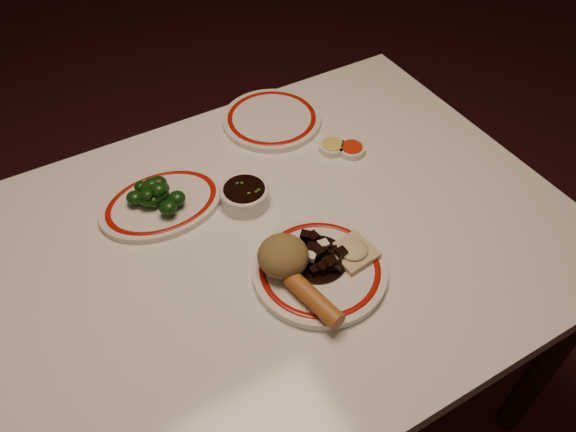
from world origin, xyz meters
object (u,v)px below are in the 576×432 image
Objects in this scene: rice_mound at (283,256)px; broccoli_plate at (162,203)px; spring_roll at (314,299)px; main_plate at (320,270)px; dining_table at (277,263)px; stirfry_heap at (318,256)px; fried_wonton at (353,251)px; soy_bowl at (245,196)px; broccoli_pile at (156,194)px.

rice_mound is 0.36× the size of broccoli_plate.
rice_mound reaches higher than spring_roll.
broccoli_plate is (-0.19, 0.32, -0.00)m from main_plate.
dining_table is 12.49× the size of rice_mound.
spring_roll is at bearing -126.11° from stirfry_heap.
soy_bowl is (-0.11, 0.25, -0.01)m from fried_wonton.
spring_roll is 1.05× the size of stirfry_heap.
broccoli_plate reaches higher than dining_table.
spring_roll reaches higher than broccoli_plate.
spring_roll is at bearing -93.49° from soy_bowl.
broccoli_plate is 0.18m from soy_bowl.
fried_wonton is (0.13, -0.04, -0.02)m from rice_mound.
fried_wonton is 0.72× the size of stirfry_heap.
broccoli_pile is (-0.20, 0.32, 0.03)m from main_plate.
spring_roll is 1.22× the size of soy_bowl.
broccoli_pile is 0.18m from soy_bowl.
rice_mound is (-0.06, 0.04, 0.04)m from main_plate.
fried_wonton is at bearing -20.32° from stirfry_heap.
dining_table is at bearing -48.57° from broccoli_plate.
fried_wonton is 0.42m from broccoli_plate.
main_plate is at bearing -30.68° from rice_mound.
rice_mound reaches higher than main_plate.
fried_wonton reaches higher than broccoli_plate.
spring_roll is (0.00, -0.10, -0.02)m from rice_mound.
broccoli_pile is at bearing 124.74° from stirfry_heap.
fried_wonton is at bearing -3.80° from main_plate.
spring_roll is 0.47× the size of broccoli_plate.
main_plate is 0.37m from broccoli_plate.
broccoli_pile reaches higher than broccoli_plate.
soy_bowl is at bearing 98.59° from main_plate.
broccoli_pile reaches higher than main_plate.
main_plate is at bearing -57.77° from broccoli_pile.
rice_mound is at bearing 163.02° from fried_wonton.
stirfry_heap is 0.45× the size of broccoli_plate.
rice_mound reaches higher than stirfry_heap.
stirfry_heap reaches higher than fried_wonton.
stirfry_heap is (0.01, 0.02, 0.02)m from main_plate.
rice_mound is 0.32m from broccoli_pile.
dining_table is at bearing 105.70° from stirfry_heap.
stirfry_heap is at bearing -55.26° from broccoli_pile.
spring_roll reaches higher than main_plate.
broccoli_pile is at bearing 116.50° from rice_mound.
rice_mound is at bearing 82.22° from spring_roll.
broccoli_pile is at bearing 130.15° from fried_wonton.
fried_wonton reaches higher than main_plate.
broccoli_plate is at bearing 131.43° from dining_table.
main_plate is 2.46× the size of spring_roll.
spring_roll reaches higher than fried_wonton.
spring_roll is at bearing -130.25° from main_plate.
rice_mound is at bearing -111.96° from dining_table.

